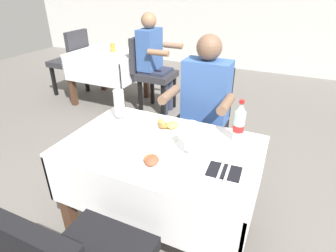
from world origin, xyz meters
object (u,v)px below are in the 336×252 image
at_px(background_patron, 154,58).
at_px(background_dining_table, 109,65).
at_px(plate_near_camera, 153,163).
at_px(background_chair_left, 71,59).
at_px(chair_far_diner_seat, 201,118).
at_px(background_chair_right, 151,70).
at_px(background_table_tumbler, 113,48).
at_px(seated_diner_far, 203,107).
at_px(napkin_cutlery_set, 224,171).
at_px(main_dining_table, 161,168).
at_px(beer_glass_middle, 119,105).
at_px(plate_far_diner, 166,127).
at_px(beer_glass_left, 190,138).
at_px(cola_bottle_primary, 239,124).

bearing_deg(background_patron, background_dining_table, 180.00).
xyz_separation_m(plate_near_camera, background_dining_table, (-1.77, 2.06, -0.20)).
bearing_deg(background_chair_left, chair_far_diner_seat, -24.40).
relative_size(background_chair_right, background_table_tumbler, 8.82).
bearing_deg(seated_diner_far, napkin_cutlery_set, -64.49).
bearing_deg(background_table_tumbler, main_dining_table, -48.84).
relative_size(beer_glass_middle, background_chair_right, 0.22).
bearing_deg(plate_near_camera, background_chair_right, 118.18).
bearing_deg(main_dining_table, plate_near_camera, -76.55).
relative_size(beer_glass_middle, background_patron, 0.17).
xyz_separation_m(main_dining_table, background_chair_left, (-2.39, 1.86, 0.00)).
bearing_deg(seated_diner_far, background_chair_left, 153.92).
height_order(main_dining_table, chair_far_diner_seat, chair_far_diner_seat).
bearing_deg(beer_glass_middle, background_dining_table, 128.14).
xyz_separation_m(beer_glass_middle, background_chair_right, (-0.64, 1.67, -0.28)).
distance_m(plate_far_diner, background_patron, 1.93).
relative_size(background_chair_left, background_table_tumbler, 8.82).
bearing_deg(napkin_cutlery_set, main_dining_table, 166.08).
xyz_separation_m(background_dining_table, background_patron, (0.72, 0.00, 0.17)).
bearing_deg(main_dining_table, background_dining_table, 132.86).
relative_size(beer_glass_left, napkin_cutlery_set, 1.04).
bearing_deg(background_patron, napkin_cutlery_set, -54.09).
distance_m(beer_glass_middle, background_dining_table, 2.14).
height_order(plate_far_diner, beer_glass_left, beer_glass_left).
relative_size(main_dining_table, background_table_tumbler, 10.63).
height_order(plate_far_diner, background_chair_right, background_chair_right).
bearing_deg(background_dining_table, beer_glass_middle, -51.86).
height_order(plate_near_camera, background_chair_left, background_chair_left).
height_order(plate_far_diner, napkin_cutlery_set, plate_far_diner).
relative_size(cola_bottle_primary, background_dining_table, 0.29).
relative_size(beer_glass_middle, background_chair_left, 0.22).
bearing_deg(background_chair_left, cola_bottle_primary, -30.02).
distance_m(main_dining_table, cola_bottle_primary, 0.55).
distance_m(beer_glass_middle, background_chair_right, 1.81).
distance_m(plate_far_diner, background_table_tumbler, 2.34).
relative_size(seated_diner_far, background_patron, 1.00).
relative_size(background_dining_table, background_chair_right, 0.95).
xyz_separation_m(beer_glass_left, cola_bottle_primary, (0.21, 0.26, 0.02)).
xyz_separation_m(chair_far_diner_seat, seated_diner_far, (0.05, -0.11, 0.16)).
bearing_deg(napkin_cutlery_set, beer_glass_left, 159.24).
height_order(main_dining_table, seated_diner_far, seated_diner_far).
distance_m(main_dining_table, background_chair_right, 2.14).
bearing_deg(seated_diner_far, background_dining_table, 146.02).
bearing_deg(beer_glass_left, beer_glass_middle, 161.13).
bearing_deg(main_dining_table, plate_far_diner, 105.84).
relative_size(plate_near_camera, plate_far_diner, 0.92).
relative_size(seated_diner_far, background_table_tumbler, 11.45).
height_order(plate_near_camera, napkin_cutlery_set, plate_near_camera).
distance_m(beer_glass_left, napkin_cutlery_set, 0.26).
height_order(seated_diner_far, napkin_cutlery_set, seated_diner_far).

